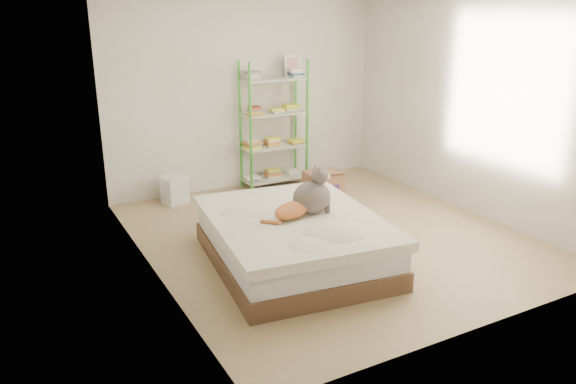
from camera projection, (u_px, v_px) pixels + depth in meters
room at (332, 116)px, 5.66m from camera, size 3.81×4.21×2.61m
bed at (294, 240)px, 5.34m from camera, size 1.73×2.06×0.48m
orange_cat at (292, 208)px, 5.19m from camera, size 0.54×0.40×0.19m
grey_cat at (312, 190)px, 5.28m from camera, size 0.45×0.39×0.45m
shelf_unit at (274, 128)px, 7.52m from camera, size 0.88×0.36×1.74m
cardboard_box at (323, 184)px, 7.30m from camera, size 0.48×0.47×0.37m
white_bin at (175, 189)px, 7.01m from camera, size 0.37×0.35×0.35m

